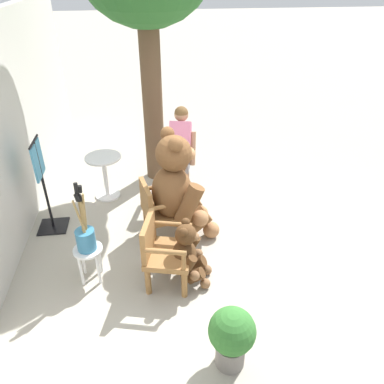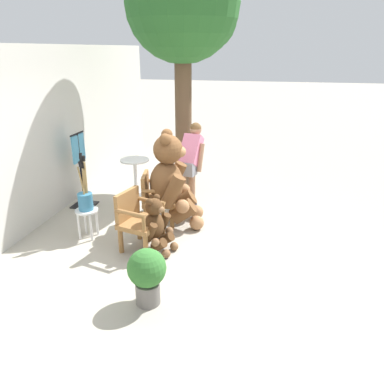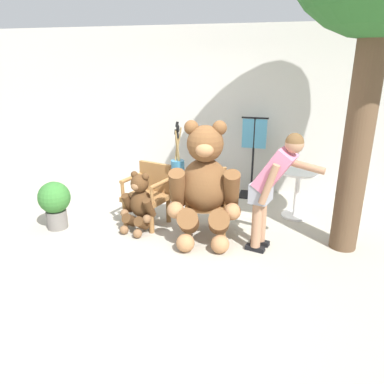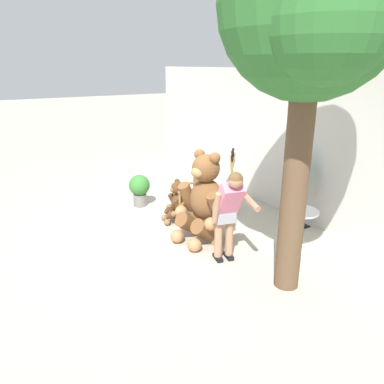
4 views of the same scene
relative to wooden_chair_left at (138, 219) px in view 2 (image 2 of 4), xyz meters
The scene contains 13 objects.
ground_plane 0.79m from the wooden_chair_left, 48.06° to the right, with size 60.00×60.00×0.00m, color #A8A091.
back_wall 2.18m from the wooden_chair_left, 77.54° to the left, with size 10.00×0.16×2.80m, color beige.
wooden_chair_left is the anchor object (origin of this frame).
wooden_chair_right 0.85m from the wooden_chair_left, ahead, with size 0.66×0.62×0.86m.
teddy_bear_large 0.97m from the wooden_chair_left, 16.50° to the right, with size 0.97×0.96×1.56m.
teddy_bear_small 0.29m from the wooden_chair_left, 95.21° to the right, with size 0.52×0.52×0.84m.
person_visitor 1.83m from the wooden_chair_left, 12.28° to the right, with size 0.86×0.48×1.50m.
white_stool 0.89m from the wooden_chair_left, 80.50° to the left, with size 0.34×0.34×0.46m.
brush_bucket 0.91m from the wooden_chair_left, 80.43° to the left, with size 0.22×0.22×0.88m.
round_side_table 2.19m from the wooden_chair_left, 21.58° to the left, with size 0.56×0.56×0.72m.
patio_tree 4.01m from the wooden_chair_left, ahead, with size 2.18×2.08×4.52m.
potted_plant 1.30m from the wooden_chair_left, 155.32° to the right, with size 0.44×0.44×0.68m.
clothing_display_stand 2.01m from the wooden_chair_left, 50.46° to the left, with size 0.44×0.40×1.36m.
Camera 2 is at (-4.97, -1.34, 2.73)m, focal length 35.00 mm.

